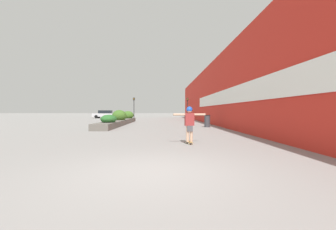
{
  "coord_description": "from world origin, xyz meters",
  "views": [
    {
      "loc": [
        0.22,
        -4.89,
        1.32
      ],
      "look_at": [
        0.61,
        12.1,
        1.03
      ],
      "focal_mm": 24.0,
      "sensor_mm": 36.0,
      "label": 1
    }
  ],
  "objects_px": {
    "trash_bin": "(207,121)",
    "car_center_left": "(105,114)",
    "car_leftmost": "(220,114)",
    "skateboard": "(189,142)",
    "traffic_light_left": "(134,104)",
    "traffic_light_right": "(188,105)",
    "skateboarder": "(189,120)"
  },
  "relations": [
    {
      "from": "car_center_left",
      "to": "traffic_light_left",
      "type": "distance_m",
      "value": 8.16
    },
    {
      "from": "skateboarder",
      "to": "traffic_light_left",
      "type": "height_order",
      "value": "traffic_light_left"
    },
    {
      "from": "traffic_light_left",
      "to": "skateboarder",
      "type": "bearing_deg",
      "value": -78.28
    },
    {
      "from": "traffic_light_left",
      "to": "traffic_light_right",
      "type": "height_order",
      "value": "traffic_light_left"
    },
    {
      "from": "skateboard",
      "to": "traffic_light_right",
      "type": "bearing_deg",
      "value": 75.92
    },
    {
      "from": "trash_bin",
      "to": "car_center_left",
      "type": "height_order",
      "value": "car_center_left"
    },
    {
      "from": "skateboard",
      "to": "trash_bin",
      "type": "height_order",
      "value": "trash_bin"
    },
    {
      "from": "car_center_left",
      "to": "skateboarder",
      "type": "bearing_deg",
      "value": -160.23
    },
    {
      "from": "trash_bin",
      "to": "traffic_light_right",
      "type": "bearing_deg",
      "value": 88.63
    },
    {
      "from": "traffic_light_left",
      "to": "skateboard",
      "type": "bearing_deg",
      "value": -78.28
    },
    {
      "from": "skateboarder",
      "to": "traffic_light_right",
      "type": "bearing_deg",
      "value": 75.92
    },
    {
      "from": "skateboard",
      "to": "trash_bin",
      "type": "bearing_deg",
      "value": 66.72
    },
    {
      "from": "trash_bin",
      "to": "traffic_light_left",
      "type": "xyz_separation_m",
      "value": [
        -8.46,
        18.7,
        1.92
      ]
    },
    {
      "from": "skateboard",
      "to": "car_leftmost",
      "type": "xyz_separation_m",
      "value": [
        9.89,
        33.8,
        0.68
      ]
    },
    {
      "from": "skateboard",
      "to": "car_center_left",
      "type": "height_order",
      "value": "car_center_left"
    },
    {
      "from": "skateboard",
      "to": "skateboarder",
      "type": "height_order",
      "value": "skateboarder"
    },
    {
      "from": "trash_bin",
      "to": "car_center_left",
      "type": "bearing_deg",
      "value": 121.48
    },
    {
      "from": "traffic_light_left",
      "to": "car_center_left",
      "type": "bearing_deg",
      "value": 140.07
    },
    {
      "from": "trash_bin",
      "to": "car_leftmost",
      "type": "relative_size",
      "value": 0.26
    },
    {
      "from": "skateboard",
      "to": "skateboarder",
      "type": "xyz_separation_m",
      "value": [
        0.0,
        0.0,
        0.88
      ]
    },
    {
      "from": "car_leftmost",
      "to": "trash_bin",
      "type": "bearing_deg",
      "value": -16.67
    },
    {
      "from": "skateboarder",
      "to": "car_leftmost",
      "type": "height_order",
      "value": "skateboarder"
    },
    {
      "from": "skateboarder",
      "to": "traffic_light_right",
      "type": "relative_size",
      "value": 0.4
    },
    {
      "from": "trash_bin",
      "to": "traffic_light_right",
      "type": "height_order",
      "value": "traffic_light_right"
    },
    {
      "from": "skateboard",
      "to": "car_leftmost",
      "type": "distance_m",
      "value": 35.23
    },
    {
      "from": "car_leftmost",
      "to": "traffic_light_left",
      "type": "height_order",
      "value": "traffic_light_left"
    },
    {
      "from": "car_center_left",
      "to": "trash_bin",
      "type": "bearing_deg",
      "value": -148.52
    },
    {
      "from": "trash_bin",
      "to": "skateboard",
      "type": "bearing_deg",
      "value": -105.36
    },
    {
      "from": "car_leftmost",
      "to": "car_center_left",
      "type": "xyz_separation_m",
      "value": [
        -21.86,
        -0.48,
        0.02
      ]
    },
    {
      "from": "skateboarder",
      "to": "car_center_left",
      "type": "xyz_separation_m",
      "value": [
        -11.97,
        33.32,
        -0.19
      ]
    },
    {
      "from": "car_leftmost",
      "to": "traffic_light_right",
      "type": "bearing_deg",
      "value": -51.39
    },
    {
      "from": "trash_bin",
      "to": "traffic_light_left",
      "type": "distance_m",
      "value": 20.61
    }
  ]
}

